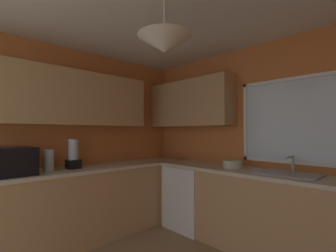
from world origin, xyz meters
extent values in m
cube|color=#D17238|center=(0.00, 1.71, 1.25)|extent=(3.83, 0.06, 2.49)
cube|color=#D17238|center=(-1.88, 0.00, 1.25)|extent=(0.06, 3.49, 2.49)
cube|color=silver|center=(0.43, 1.68, 1.50)|extent=(1.23, 0.02, 0.93)
cube|color=white|center=(0.43, 1.67, 1.98)|extent=(1.31, 0.04, 0.04)
cube|color=white|center=(0.43, 1.67, 1.01)|extent=(1.31, 0.04, 0.04)
cube|color=white|center=(-0.21, 1.67, 1.50)|extent=(0.04, 0.04, 1.01)
cube|color=tan|center=(-1.69, -0.20, 1.80)|extent=(0.32, 2.36, 0.70)
cube|color=tan|center=(-1.09, 1.52, 1.80)|extent=(1.52, 0.32, 0.70)
cylinder|color=#B7B7BC|center=(0.00, 0.00, 2.32)|extent=(0.02, 0.02, 0.35)
cone|color=silver|center=(0.00, 0.00, 2.07)|extent=(0.44, 0.44, 0.14)
cube|color=tan|center=(-1.54, 0.00, 0.44)|extent=(0.62, 3.07, 0.87)
cube|color=beige|center=(-1.54, 0.00, 0.89)|extent=(0.65, 3.10, 0.04)
cube|color=tan|center=(0.21, 1.37, 0.44)|extent=(2.89, 0.62, 0.87)
cube|color=beige|center=(0.21, 1.37, 0.89)|extent=(2.92, 0.65, 0.04)
cube|color=white|center=(-0.88, 1.34, 0.43)|extent=(0.60, 0.60, 0.87)
cube|color=black|center=(-1.54, -0.74, 1.06)|extent=(0.48, 0.36, 0.29)
cylinder|color=#B7B7BC|center=(-1.52, -0.40, 1.04)|extent=(0.12, 0.12, 0.25)
cube|color=#9EA0A5|center=(0.43, 1.37, 0.92)|extent=(0.62, 0.40, 0.02)
cylinder|color=#B7B7BC|center=(0.43, 1.53, 1.00)|extent=(0.03, 0.03, 0.18)
cylinder|color=#B7B7BC|center=(0.43, 1.43, 1.09)|extent=(0.02, 0.20, 0.02)
cylinder|color=beige|center=(-0.23, 1.37, 0.96)|extent=(0.24, 0.24, 0.09)
cube|color=black|center=(-1.54, -0.11, 0.97)|extent=(0.15, 0.15, 0.11)
cylinder|color=#B2BCC6|center=(-1.54, -0.11, 1.15)|extent=(0.12, 0.12, 0.25)
camera|label=1|loc=(1.43, -1.32, 1.36)|focal=25.95mm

